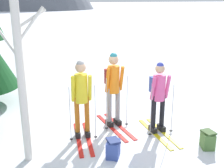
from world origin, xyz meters
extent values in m
plane|color=white|center=(0.00, 0.00, 0.00)|extent=(400.00, 400.00, 0.00)
cube|color=red|center=(-0.61, -0.09, 0.01)|extent=(0.36, 1.61, 0.02)
cube|color=red|center=(-0.83, -0.05, 0.01)|extent=(0.36, 1.61, 0.02)
cube|color=black|center=(-0.60, 0.01, 0.08)|extent=(0.15, 0.27, 0.12)
cylinder|color=#B76019|center=(-0.60, 0.01, 0.54)|extent=(0.11, 0.11, 0.84)
cube|color=black|center=(-0.81, 0.05, 0.08)|extent=(0.15, 0.27, 0.12)
cylinder|color=#B76019|center=(-0.81, 0.05, 0.54)|extent=(0.11, 0.11, 0.84)
cylinder|color=yellow|center=(-0.70, 0.03, 1.15)|extent=(0.28, 0.28, 0.63)
sphere|color=tan|center=(-0.70, 0.03, 1.62)|extent=(0.23, 0.23, 0.23)
sphere|color=gray|center=(-0.70, 0.03, 1.68)|extent=(0.17, 0.17, 0.17)
cylinder|color=yellow|center=(-0.54, -0.06, 1.17)|extent=(0.11, 0.21, 0.60)
cylinder|color=yellow|center=(-0.89, 0.00, 1.17)|extent=(0.11, 0.21, 0.60)
cylinder|color=#A5A5AD|center=(-0.47, -0.19, 0.63)|extent=(0.02, 0.02, 1.26)
cylinder|color=black|center=(-0.47, -0.19, 0.06)|extent=(0.07, 0.07, 0.01)
cylinder|color=#A5A5AD|center=(-1.00, -0.10, 0.63)|extent=(0.02, 0.02, 1.26)
cylinder|color=black|center=(-1.00, -0.10, 0.06)|extent=(0.07, 0.07, 0.01)
cube|color=#99661E|center=(-0.68, 0.20, 1.19)|extent=(0.28, 0.20, 0.36)
cube|color=red|center=(0.28, 0.24, 0.01)|extent=(0.21, 1.64, 0.02)
cube|color=red|center=(0.06, 0.23, 0.01)|extent=(0.21, 1.64, 0.02)
cube|color=black|center=(0.27, 0.34, 0.08)|extent=(0.13, 0.27, 0.12)
cylinder|color=gray|center=(0.27, 0.34, 0.55)|extent=(0.11, 0.11, 0.86)
cube|color=black|center=(0.05, 0.33, 0.08)|extent=(0.13, 0.27, 0.12)
cylinder|color=gray|center=(0.05, 0.33, 0.55)|extent=(0.11, 0.11, 0.86)
cylinder|color=orange|center=(0.16, 0.34, 1.18)|extent=(0.28, 0.28, 0.65)
sphere|color=tan|center=(0.16, 0.34, 1.66)|extent=(0.23, 0.23, 0.23)
sphere|color=#1E6B7A|center=(0.16, 0.34, 1.73)|extent=(0.17, 0.17, 0.17)
cylinder|color=orange|center=(0.35, 0.29, 1.20)|extent=(0.10, 0.21, 0.61)
cylinder|color=orange|center=(-0.01, 0.26, 1.20)|extent=(0.10, 0.21, 0.61)
cylinder|color=#A5A5AD|center=(0.45, 0.18, 0.65)|extent=(0.02, 0.02, 1.29)
cylinder|color=black|center=(0.45, 0.18, 0.06)|extent=(0.07, 0.07, 0.01)
cylinder|color=#A5A5AD|center=(-0.09, 0.14, 0.65)|extent=(0.02, 0.02, 1.29)
cylinder|color=black|center=(-0.09, 0.14, 0.06)|extent=(0.07, 0.07, 0.01)
cube|color=maroon|center=(0.15, 0.51, 1.22)|extent=(0.27, 0.18, 0.36)
cube|color=yellow|center=(1.10, -0.45, 0.01)|extent=(0.15, 1.60, 0.02)
cube|color=yellow|center=(0.88, -0.44, 0.01)|extent=(0.15, 1.60, 0.02)
cube|color=black|center=(1.11, -0.35, 0.08)|extent=(0.12, 0.26, 0.12)
cylinder|color=black|center=(1.11, -0.35, 0.52)|extent=(0.11, 0.11, 0.79)
cube|color=black|center=(0.89, -0.34, 0.08)|extent=(0.12, 0.26, 0.12)
cylinder|color=black|center=(0.89, -0.34, 0.52)|extent=(0.11, 0.11, 0.79)
cylinder|color=#E55193|center=(1.00, -0.34, 1.09)|extent=(0.28, 0.28, 0.59)
sphere|color=tan|center=(1.00, -0.34, 1.52)|extent=(0.21, 0.21, 0.21)
sphere|color=#2D389E|center=(1.00, -0.34, 1.59)|extent=(0.16, 0.16, 0.16)
cylinder|color=#E55193|center=(1.17, -0.41, 1.10)|extent=(0.09, 0.20, 0.56)
cylinder|color=#E55193|center=(0.82, -0.40, 1.10)|extent=(0.09, 0.20, 0.56)
cylinder|color=#A5A5AD|center=(1.26, -0.53, 0.59)|extent=(0.02, 0.02, 1.19)
cylinder|color=black|center=(1.26, -0.53, 0.06)|extent=(0.07, 0.07, 0.01)
cylinder|color=#A5A5AD|center=(0.72, -0.51, 0.59)|extent=(0.02, 0.02, 1.19)
cylinder|color=black|center=(0.72, -0.51, 0.06)|extent=(0.07, 0.07, 0.01)
cube|color=#384C99|center=(1.00, -0.17, 1.12)|extent=(0.27, 0.17, 0.36)
cylinder|color=silver|center=(-1.94, -0.49, 1.67)|extent=(0.15, 0.15, 3.33)
cylinder|color=silver|center=(-2.09, -0.28, 2.25)|extent=(0.31, 0.48, 0.46)
cylinder|color=silver|center=(-1.68, -0.46, 2.67)|extent=(0.55, 0.12, 0.35)
cylinder|color=silver|center=(-1.70, -0.50, 2.58)|extent=(0.51, 0.06, 0.63)
cube|color=#384C99|center=(-0.37, -1.01, 0.17)|extent=(0.37, 0.40, 0.34)
cube|color=navy|center=(-0.37, -1.01, 0.36)|extent=(0.22, 0.28, 0.04)
cube|color=#4C7238|center=(1.60, -1.39, 0.17)|extent=(0.34, 0.39, 0.34)
cube|color=#39562A|center=(1.60, -1.39, 0.36)|extent=(0.22, 0.28, 0.04)
camera|label=1|loc=(-2.18, -5.64, 3.02)|focal=45.64mm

